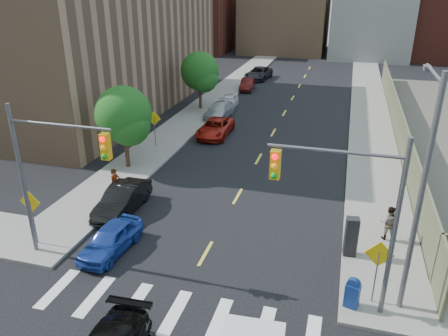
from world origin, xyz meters
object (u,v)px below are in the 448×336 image
Objects in this scene: parked_car_red at (215,128)px; parked_car_white at (229,101)px; pedestrian_west at (116,184)px; pedestrian_east at (389,223)px; mailbox at (352,293)px; payphone at (351,237)px; parked_car_grey at (258,73)px; parked_car_black at (122,199)px; parked_car_maroon at (247,84)px; parked_car_blue at (111,239)px; parked_car_silver at (219,110)px.

parked_car_red reaches higher than parked_car_white.
pedestrian_west reaches higher than pedestrian_east.
payphone reaches higher than mailbox.
parked_car_grey is at bearing 15.05° from pedestrian_west.
parked_car_white is (0.00, 21.66, -0.06)m from parked_car_black.
payphone is at bearing -5.87° from parked_car_black.
parked_car_red is 1.23× the size of parked_car_maroon.
parked_car_blue is 3.80m from parked_car_black.
mailbox is 5.56m from pedestrian_east.
parked_car_white is 25.62m from payphone.
parked_car_black is at bearing -120.96° from pedestrian_west.
pedestrian_west reaches higher than mailbox.
parked_car_black is 13.41m from parked_car_red.
pedestrian_west is (-2.08, -12.33, 0.38)m from parked_car_red.
parked_car_red is at bearing 136.93° from mailbox.
parked_car_blue is at bearing -82.40° from parked_car_grey.
pedestrian_east reaches higher than parked_car_maroon.
parked_car_maroon is 28.70m from pedestrian_west.
payphone is (11.80, -30.78, 0.43)m from parked_car_maroon.
parked_car_grey is at bearing 84.51° from parked_car_white.
parked_car_black reaches higher than parked_car_red.
pedestrian_east reaches higher than parked_car_blue.
pedestrian_west is (-2.24, 4.60, 0.40)m from parked_car_blue.
parked_car_blue is at bearing -89.97° from parked_car_red.
parked_car_grey is (-1.14, 22.56, 0.08)m from parked_car_red.
pedestrian_west is (-12.74, 2.10, -0.03)m from payphone.
parked_car_maroon is (-1.30, 33.28, -0.00)m from parked_car_blue.
mailbox reaches higher than parked_car_silver.
parked_car_blue is at bearing -92.54° from parked_car_white.
parked_car_black is 2.57× the size of pedestrian_east.
parked_car_blue is 10.80m from payphone.
parked_car_maroon is 6.21m from parked_car_grey.
parked_car_red is 1.23× the size of parked_car_white.
parked_car_grey is at bearing 99.96° from payphone.
payphone is (10.50, 2.50, 0.42)m from parked_car_blue.
parked_car_black is 29.71m from parked_car_maroon.
parked_car_maroon is at bearing 125.09° from mailbox.
parked_car_blue is 12.94m from pedestrian_east.
pedestrian_west reaches higher than parked_car_red.
parked_car_maroon is 0.73× the size of parked_car_grey.
parked_car_grey is 2.90× the size of payphone.
parked_car_red is at bearing -87.64° from parked_car_white.
parked_car_maroon is 2.12× the size of payphone.
parked_car_white reaches higher than parked_car_silver.
pedestrian_west reaches higher than parked_car_blue.
parked_car_blue is 2.06× the size of payphone.
parked_car_blue is at bearing 25.49° from pedestrian_east.
payphone is at bearing -82.79° from pedestrian_west.
parked_car_red is (1.14, 13.36, -0.05)m from parked_car_black.
payphone is (11.80, -22.74, 0.41)m from parked_car_white.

